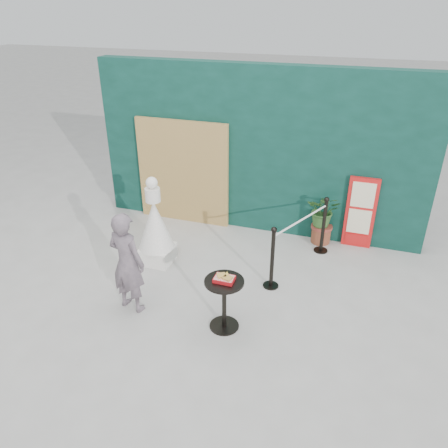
% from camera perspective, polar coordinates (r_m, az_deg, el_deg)
% --- Properties ---
extents(ground, '(60.00, 60.00, 0.00)m').
position_cam_1_polar(ground, '(6.06, -3.67, -13.52)').
color(ground, '#ADAAA5').
rests_on(ground, ground).
extents(back_wall, '(6.00, 0.30, 3.00)m').
position_cam_1_polar(back_wall, '(7.95, 4.47, 9.45)').
color(back_wall, '#0A2D25').
rests_on(back_wall, ground).
extents(bamboo_fence, '(1.80, 0.08, 2.00)m').
position_cam_1_polar(bamboo_fence, '(8.36, -5.42, 6.70)').
color(bamboo_fence, tan).
rests_on(bamboo_fence, ground).
extents(woman, '(0.61, 0.46, 1.50)m').
position_cam_1_polar(woman, '(6.12, -12.54, -4.94)').
color(woman, slate).
rests_on(woman, ground).
extents(menu_board, '(0.50, 0.07, 1.30)m').
position_cam_1_polar(menu_board, '(7.89, 17.37, 1.38)').
color(menu_board, red).
rests_on(menu_board, ground).
extents(statue, '(0.59, 0.59, 1.52)m').
position_cam_1_polar(statue, '(7.18, -8.94, -0.60)').
color(statue, white).
rests_on(statue, ground).
extents(cafe_table, '(0.52, 0.52, 0.75)m').
position_cam_1_polar(cafe_table, '(5.77, 0.03, -9.47)').
color(cafe_table, black).
rests_on(cafe_table, ground).
extents(food_basket, '(0.26, 0.19, 0.11)m').
position_cam_1_polar(food_basket, '(5.60, 0.06, -7.10)').
color(food_basket, '#AA1217').
rests_on(food_basket, cafe_table).
extents(planter, '(0.56, 0.49, 0.96)m').
position_cam_1_polar(planter, '(7.89, 12.83, 1.23)').
color(planter, brown).
rests_on(planter, ground).
extents(stanchion_barrier, '(0.84, 1.54, 1.03)m').
position_cam_1_polar(stanchion_barrier, '(7.08, 9.84, -2.24)').
color(stanchion_barrier, black).
rests_on(stanchion_barrier, ground).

